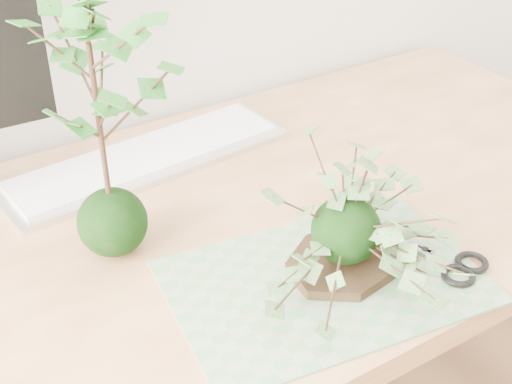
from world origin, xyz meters
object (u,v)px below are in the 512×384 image
at_px(ivy_kokedama, 348,203).
at_px(maple_kokedama, 91,62).
at_px(desk, 207,273).
at_px(keyboard, 147,158).

height_order(ivy_kokedama, maple_kokedama, maple_kokedama).
xyz_separation_m(desk, keyboard, (0.01, 0.22, 0.10)).
distance_m(desk, ivy_kokedama, 0.29).
relative_size(ivy_kokedama, maple_kokedama, 0.74).
distance_m(ivy_kokedama, maple_kokedama, 0.37).
distance_m(desk, keyboard, 0.24).
bearing_deg(maple_kokedama, ivy_kokedama, -39.73).
xyz_separation_m(ivy_kokedama, keyboard, (-0.11, 0.40, -0.10)).
height_order(ivy_kokedama, keyboard, ivy_kokedama).
bearing_deg(desk, maple_kokedama, 172.44).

